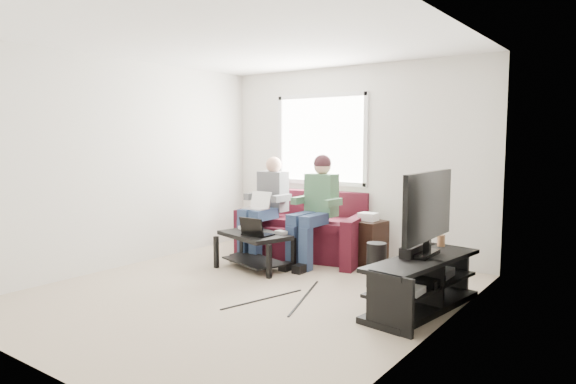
% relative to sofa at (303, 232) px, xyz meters
% --- Properties ---
extents(floor, '(4.50, 4.50, 0.00)m').
position_rel_sofa_xyz_m(floor, '(0.49, -1.79, -0.32)').
color(floor, tan).
rests_on(floor, ground).
extents(ceiling, '(4.50, 4.50, 0.00)m').
position_rel_sofa_xyz_m(ceiling, '(0.49, -1.79, 2.28)').
color(ceiling, white).
rests_on(ceiling, wall_back).
extents(wall_back, '(4.50, 0.00, 4.50)m').
position_rel_sofa_xyz_m(wall_back, '(0.49, 0.46, 0.98)').
color(wall_back, silver).
rests_on(wall_back, floor).
extents(wall_front, '(4.50, 0.00, 4.50)m').
position_rel_sofa_xyz_m(wall_front, '(0.49, -4.04, 0.98)').
color(wall_front, silver).
rests_on(wall_front, floor).
extents(wall_left, '(0.00, 4.50, 4.50)m').
position_rel_sofa_xyz_m(wall_left, '(-1.51, -1.79, 0.98)').
color(wall_left, silver).
rests_on(wall_left, floor).
extents(wall_right, '(0.00, 4.50, 4.50)m').
position_rel_sofa_xyz_m(wall_right, '(2.49, -1.79, 0.98)').
color(wall_right, silver).
rests_on(wall_right, floor).
extents(window, '(1.48, 0.04, 1.28)m').
position_rel_sofa_xyz_m(window, '(-0.01, 0.44, 1.28)').
color(window, white).
rests_on(window, wall_back).
extents(sofa, '(2.05, 1.19, 0.88)m').
position_rel_sofa_xyz_m(sofa, '(0.00, 0.00, 0.00)').
color(sofa, '#41101F').
rests_on(sofa, floor).
extents(person_left, '(0.40, 0.71, 1.36)m').
position_rel_sofa_xyz_m(person_left, '(-0.40, -0.33, 0.43)').
color(person_left, navy).
rests_on(person_left, sofa).
extents(person_right, '(0.40, 0.71, 1.41)m').
position_rel_sofa_xyz_m(person_right, '(0.40, -0.31, 0.49)').
color(person_right, navy).
rests_on(person_right, sofa).
extents(laptop_silver, '(0.38, 0.32, 0.24)m').
position_rel_sofa_xyz_m(laptop_silver, '(-0.40, -0.53, 0.41)').
color(laptop_silver, silver).
rests_on(laptop_silver, person_left).
extents(coffee_table, '(1.02, 0.79, 0.45)m').
position_rel_sofa_xyz_m(coffee_table, '(-0.06, -0.98, 0.01)').
color(coffee_table, black).
rests_on(coffee_table, floor).
extents(laptop_black, '(0.40, 0.35, 0.24)m').
position_rel_sofa_xyz_m(laptop_black, '(0.06, -1.06, 0.25)').
color(laptop_black, black).
rests_on(laptop_black, coffee_table).
extents(controller_a, '(0.16, 0.13, 0.04)m').
position_rel_sofa_xyz_m(controller_a, '(-0.34, -0.86, 0.15)').
color(controller_a, silver).
rests_on(controller_a, coffee_table).
extents(controller_b, '(0.16, 0.13, 0.04)m').
position_rel_sofa_xyz_m(controller_b, '(-0.16, -0.80, 0.15)').
color(controller_b, black).
rests_on(controller_b, coffee_table).
extents(controller_c, '(0.16, 0.12, 0.04)m').
position_rel_sofa_xyz_m(controller_c, '(0.24, -0.83, 0.15)').
color(controller_c, gray).
rests_on(controller_c, coffee_table).
extents(tv_stand, '(0.65, 1.55, 0.50)m').
position_rel_sofa_xyz_m(tv_stand, '(2.19, -1.22, -0.10)').
color(tv_stand, black).
rests_on(tv_stand, floor).
extents(tv, '(0.12, 1.10, 0.81)m').
position_rel_sofa_xyz_m(tv, '(2.19, -1.12, 0.63)').
color(tv, black).
rests_on(tv, tv_stand).
extents(soundbar, '(0.12, 0.50, 0.10)m').
position_rel_sofa_xyz_m(soundbar, '(2.07, -1.12, 0.22)').
color(soundbar, black).
rests_on(soundbar, tv_stand).
extents(drink_cup, '(0.08, 0.08, 0.12)m').
position_rel_sofa_xyz_m(drink_cup, '(2.14, -0.59, 0.23)').
color(drink_cup, '#AB7449').
rests_on(drink_cup, tv_stand).
extents(console_white, '(0.30, 0.22, 0.06)m').
position_rel_sofa_xyz_m(console_white, '(2.19, -1.62, -0.03)').
color(console_white, silver).
rests_on(console_white, tv_stand).
extents(console_grey, '(0.34, 0.26, 0.08)m').
position_rel_sofa_xyz_m(console_grey, '(2.19, -0.92, -0.02)').
color(console_grey, gray).
rests_on(console_grey, tv_stand).
extents(console_black, '(0.38, 0.30, 0.07)m').
position_rel_sofa_xyz_m(console_black, '(2.19, -1.27, -0.03)').
color(console_black, black).
rests_on(console_black, tv_stand).
extents(subwoofer, '(0.22, 0.22, 0.49)m').
position_rel_sofa_xyz_m(subwoofer, '(1.52, -0.82, -0.08)').
color(subwoofer, black).
rests_on(subwoofer, floor).
extents(keyboard_floor, '(0.23, 0.42, 0.02)m').
position_rel_sofa_xyz_m(keyboard_floor, '(2.04, -1.38, -0.31)').
color(keyboard_floor, black).
rests_on(keyboard_floor, floor).
extents(end_table, '(0.39, 0.39, 0.68)m').
position_rel_sofa_xyz_m(end_table, '(0.99, 0.00, -0.02)').
color(end_table, black).
rests_on(end_table, floor).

